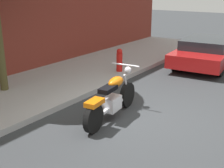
{
  "coord_description": "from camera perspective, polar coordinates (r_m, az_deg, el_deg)",
  "views": [
    {
      "loc": [
        -5.4,
        -3.02,
        2.82
      ],
      "look_at": [
        -0.42,
        0.49,
        0.81
      ],
      "focal_mm": 47.25,
      "sensor_mm": 36.0,
      "label": 1
    }
  ],
  "objects": [
    {
      "name": "ground_plane",
      "position": [
        6.8,
        5.48,
        -6.35
      ],
      "size": [
        60.0,
        60.0,
        0.0
      ],
      "primitive_type": "plane",
      "color": "#303335"
    },
    {
      "name": "parked_car_red",
      "position": [
        11.68,
        17.9,
        6.18
      ],
      "size": [
        4.41,
        2.14,
        1.03
      ],
      "color": "black",
      "rests_on": "ground"
    },
    {
      "name": "sidewalk",
      "position": [
        8.76,
        -13.59,
        -0.57
      ],
      "size": [
        19.18,
        3.08,
        0.14
      ],
      "primitive_type": "cube",
      "color": "#A7A7A7",
      "rests_on": "ground"
    },
    {
      "name": "fire_hydrant",
      "position": [
        9.81,
        1.44,
        4.3
      ],
      "size": [
        0.2,
        0.2,
        0.91
      ],
      "color": "red",
      "rests_on": "ground"
    },
    {
      "name": "motorcycle",
      "position": [
        6.54,
        -0.05,
        -3.0
      ],
      "size": [
        2.17,
        0.7,
        1.11
      ],
      "color": "black",
      "rests_on": "ground"
    }
  ]
}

